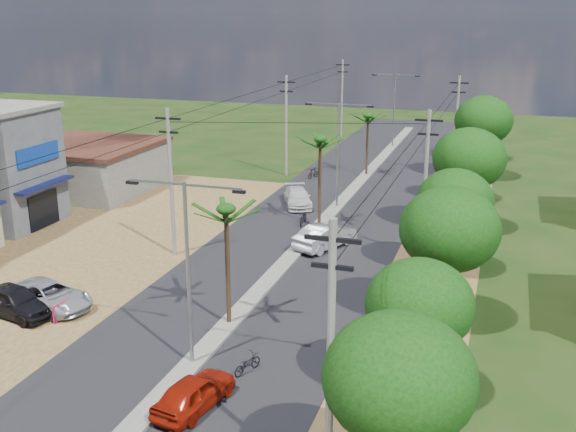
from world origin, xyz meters
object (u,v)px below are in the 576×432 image
at_px(car_white_far, 298,198).
at_px(roadside_sign, 61,312).
at_px(car_red_near, 194,393).
at_px(car_silver_mid, 325,237).
at_px(car_parked_dark, 15,301).
at_px(moto_rider_east, 247,364).
at_px(car_parked_silver, 50,296).

relative_size(car_white_far, roadside_sign, 4.13).
height_order(car_red_near, car_silver_mid, car_silver_mid).
relative_size(car_silver_mid, car_parked_dark, 1.04).
xyz_separation_m(car_red_near, car_white_far, (-4.49, 27.51, 0.00)).
bearing_deg(roadside_sign, moto_rider_east, -4.57).
bearing_deg(moto_rider_east, car_parked_dark, 14.55).
bearing_deg(car_red_near, moto_rider_east, -96.14).
height_order(car_parked_silver, moto_rider_east, car_parked_silver).
height_order(car_white_far, car_parked_silver, car_parked_silver).
distance_m(car_silver_mid, car_white_far, 9.71).
distance_m(car_silver_mid, car_parked_silver, 16.91).
xyz_separation_m(car_silver_mid, car_white_far, (-4.49, 8.60, -0.10)).
relative_size(car_red_near, moto_rider_east, 2.56).
xyz_separation_m(car_parked_silver, car_parked_dark, (-1.10, -1.25, 0.10)).
bearing_deg(car_white_far, roadside_sign, -125.95).
relative_size(car_red_near, car_parked_dark, 0.86).
distance_m(car_red_near, car_parked_dark, 12.77).
relative_size(car_silver_mid, roadside_sign, 4.20).
bearing_deg(car_parked_dark, roadside_sign, -72.19).
distance_m(car_parked_silver, roadside_sign, 1.69).
xyz_separation_m(car_red_near, moto_rider_east, (0.94, 3.05, -0.26)).
xyz_separation_m(car_red_near, car_silver_mid, (0.00, 18.90, 0.11)).
xyz_separation_m(car_silver_mid, car_parked_dark, (-11.89, -14.26, -0.00)).
bearing_deg(car_silver_mid, car_parked_silver, 74.38).
distance_m(car_white_far, roadside_sign, 23.14).
bearing_deg(car_parked_dark, car_white_far, -6.06).
distance_m(car_parked_silver, moto_rider_east, 12.07).
bearing_deg(car_parked_silver, moto_rider_east, -88.82).
relative_size(car_red_near, roadside_sign, 3.49).
height_order(car_silver_mid, car_parked_dark, car_silver_mid).
relative_size(car_red_near, car_silver_mid, 0.83).
distance_m(car_silver_mid, car_parked_dark, 18.57).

